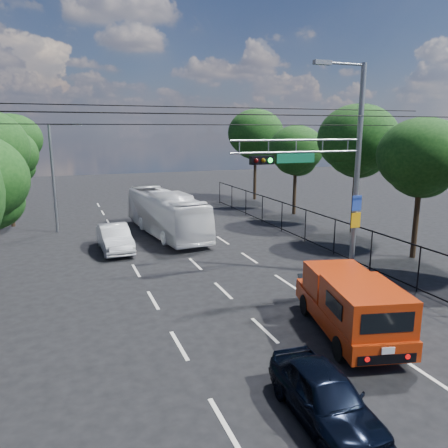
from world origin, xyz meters
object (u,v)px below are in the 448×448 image
red_pickup (350,303)px  white_bus (166,213)px  signal_mast (335,163)px  navy_hatchback (325,396)px  white_van (115,238)px

red_pickup → white_bus: white_bus is taller
signal_mast → navy_hatchback: 11.56m
white_bus → white_van: size_ratio=2.26×
signal_mast → red_pickup: size_ratio=1.62×
signal_mast → white_bus: 12.64m
navy_hatchback → white_van: white_van is taller
red_pickup → white_bus: (-2.33, 16.15, 0.28)m
signal_mast → white_bus: signal_mast is taller
navy_hatchback → white_van: 16.95m
signal_mast → navy_hatchback: signal_mast is taller
red_pickup → white_van: size_ratio=1.33×
signal_mast → white_van: size_ratio=2.16×
red_pickup → navy_hatchback: (-3.24, -3.45, -0.46)m
white_bus → signal_mast: bearing=-70.9°
signal_mast → red_pickup: 7.26m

